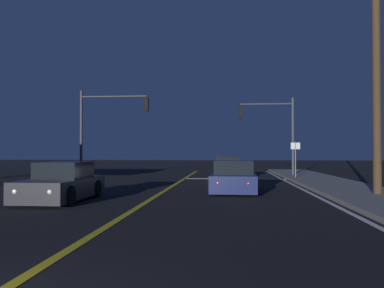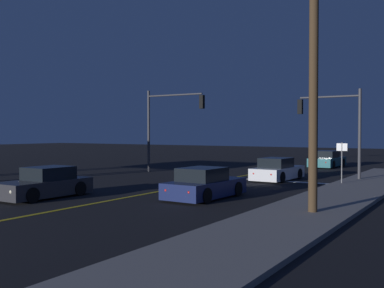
{
  "view_description": "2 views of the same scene",
  "coord_description": "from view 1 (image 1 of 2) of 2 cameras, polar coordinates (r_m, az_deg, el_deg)",
  "views": [
    {
      "loc": [
        2.73,
        -3.21,
        1.69
      ],
      "look_at": [
        0.4,
        22.85,
        2.22
      ],
      "focal_mm": 37.4,
      "sensor_mm": 36.0,
      "label": 1
    },
    {
      "loc": [
        13.04,
        -3.2,
        2.87
      ],
      "look_at": [
        -1.55,
        19.97,
        2.15
      ],
      "focal_mm": 42.82,
      "sensor_mm": 36.0,
      "label": 2
    }
  ],
  "objects": [
    {
      "name": "traffic_signal_far_left",
      "position": [
        27.55,
        -12.21,
        3.55
      ],
      "size": [
        4.71,
        0.28,
        5.83
      ],
      "color": "#38383D",
      "rests_on": "ground"
    },
    {
      "name": "sidewalk_right",
      "position": [
        15.98,
        24.33,
        -6.86
      ],
      "size": [
        3.2,
        42.49,
        0.15
      ],
      "primitive_type": "cube",
      "color": "gray",
      "rests_on": "ground"
    },
    {
      "name": "street_sign_corner",
      "position": [
        25.15,
        14.54,
        -1.41
      ],
      "size": [
        0.56,
        0.06,
        2.31
      ],
      "color": "slate",
      "rests_on": "ground"
    },
    {
      "name": "car_distant_tail_teal",
      "position": [
        37.53,
        4.76,
        -2.84
      ],
      "size": [
        2.0,
        4.76,
        1.34
      ],
      "rotation": [
        0.0,
        0.0,
        -0.01
      ],
      "color": "#195960",
      "rests_on": "ground"
    },
    {
      "name": "car_far_approaching_white",
      "position": [
        25.71,
        5.44,
        -3.62
      ],
      "size": [
        1.94,
        4.38,
        1.34
      ],
      "rotation": [
        0.0,
        0.0,
        -0.03
      ],
      "color": "silver",
      "rests_on": "ground"
    },
    {
      "name": "lane_line_edge_right",
      "position": [
        15.48,
        17.8,
        -7.35
      ],
      "size": [
        0.16,
        40.13,
        0.01
      ],
      "primitive_type": "cube",
      "color": "white",
      "rests_on": "ground"
    },
    {
      "name": "utility_pole_right",
      "position": [
        16.8,
        24.78,
        12.78
      ],
      "size": [
        1.43,
        0.31,
        11.09
      ],
      "color": "#42301E",
      "rests_on": "ground"
    },
    {
      "name": "stop_bar",
      "position": [
        25.37,
        6.12,
        -4.95
      ],
      "size": [
        6.35,
        0.5,
        0.01
      ],
      "primitive_type": "cube",
      "color": "white",
      "rests_on": "ground"
    },
    {
      "name": "traffic_signal_near_right",
      "position": [
        27.85,
        11.36,
        2.78
      ],
      "size": [
        3.78,
        0.28,
        5.38
      ],
      "rotation": [
        0.0,
        0.0,
        3.14
      ],
      "color": "#38383D",
      "rests_on": "ground"
    },
    {
      "name": "car_following_oncoming_navy",
      "position": [
        17.03,
        6.0,
        -4.88
      ],
      "size": [
        2.03,
        4.3,
        1.34
      ],
      "rotation": [
        0.0,
        0.0,
        -0.03
      ],
      "color": "navy",
      "rests_on": "ground"
    },
    {
      "name": "car_lead_oncoming_charcoal",
      "position": [
        14.68,
        -18.03,
        -5.43
      ],
      "size": [
        1.85,
        4.23,
        1.34
      ],
      "rotation": [
        0.0,
        0.0,
        3.14
      ],
      "color": "#2D2D33",
      "rests_on": "ground"
    },
    {
      "name": "lane_line_center",
      "position": [
        15.35,
        -5.21,
        -7.45
      ],
      "size": [
        0.2,
        40.13,
        0.01
      ],
      "primitive_type": "cube",
      "color": "gold",
      "rests_on": "ground"
    }
  ]
}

